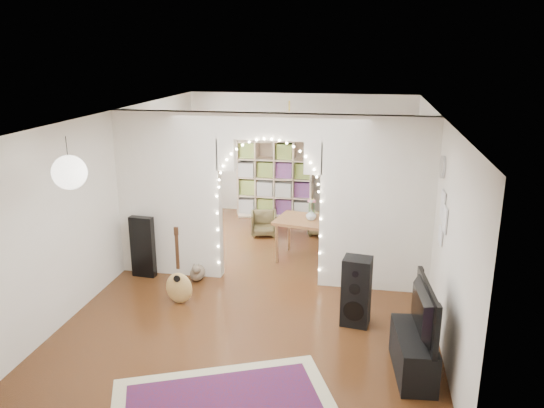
% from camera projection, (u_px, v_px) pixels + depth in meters
% --- Properties ---
extents(floor, '(7.50, 7.50, 0.00)m').
position_uv_depth(floor, '(270.00, 279.00, 8.68)').
color(floor, black).
rests_on(floor, ground).
extents(ceiling, '(5.00, 7.50, 0.02)m').
position_uv_depth(ceiling, '(269.00, 113.00, 7.92)').
color(ceiling, white).
rests_on(ceiling, wall_back).
extents(wall_back, '(5.00, 0.02, 2.70)m').
position_uv_depth(wall_back, '(300.00, 155.00, 11.84)').
color(wall_back, silver).
rests_on(wall_back, floor).
extents(wall_front, '(5.00, 0.02, 2.70)m').
position_uv_depth(wall_front, '(193.00, 312.00, 4.76)').
color(wall_front, silver).
rests_on(wall_front, floor).
extents(wall_left, '(0.02, 7.50, 2.70)m').
position_uv_depth(wall_left, '(121.00, 192.00, 8.73)').
color(wall_left, silver).
rests_on(wall_left, floor).
extents(wall_right, '(0.02, 7.50, 2.70)m').
position_uv_depth(wall_right, '(435.00, 208.00, 7.87)').
color(wall_right, silver).
rests_on(wall_right, floor).
extents(divider_wall, '(5.00, 0.20, 2.70)m').
position_uv_depth(divider_wall, '(270.00, 195.00, 8.28)').
color(divider_wall, silver).
rests_on(divider_wall, floor).
extents(fairy_lights, '(1.64, 0.04, 1.60)m').
position_uv_depth(fairy_lights, '(268.00, 189.00, 8.12)').
color(fairy_lights, '#FFEABF').
rests_on(fairy_lights, divider_wall).
extents(window, '(0.04, 1.20, 1.40)m').
position_uv_depth(window, '(163.00, 162.00, 10.38)').
color(window, white).
rests_on(window, wall_left).
extents(wall_clock, '(0.03, 0.31, 0.31)m').
position_uv_depth(wall_clock, '(443.00, 167.00, 7.09)').
color(wall_clock, white).
rests_on(wall_clock, wall_right).
extents(picture_frames, '(0.02, 0.50, 0.70)m').
position_uv_depth(picture_frames, '(443.00, 219.00, 6.88)').
color(picture_frames, white).
rests_on(picture_frames, wall_right).
extents(paper_lantern, '(0.40, 0.40, 0.40)m').
position_uv_depth(paper_lantern, '(69.00, 172.00, 6.11)').
color(paper_lantern, white).
rests_on(paper_lantern, ceiling).
extents(ceiling_fan, '(1.10, 1.10, 0.30)m').
position_uv_depth(ceiling_fan, '(289.00, 117.00, 9.89)').
color(ceiling_fan, gold).
rests_on(ceiling_fan, ceiling).
extents(guitar_case, '(0.40, 0.16, 1.02)m').
position_uv_depth(guitar_case, '(143.00, 247.00, 8.65)').
color(guitar_case, black).
rests_on(guitar_case, floor).
extents(acoustic_guitar, '(0.41, 0.16, 1.01)m').
position_uv_depth(acoustic_guitar, '(179.00, 276.00, 7.73)').
color(acoustic_guitar, '#B58A48').
rests_on(acoustic_guitar, floor).
extents(tabby_cat, '(0.31, 0.54, 0.35)m').
position_uv_depth(tabby_cat, '(197.00, 272.00, 8.58)').
color(tabby_cat, brown).
rests_on(tabby_cat, floor).
extents(floor_speaker, '(0.41, 0.38, 0.96)m').
position_uv_depth(floor_speaker, '(356.00, 292.00, 7.14)').
color(floor_speaker, black).
rests_on(floor_speaker, floor).
extents(media_console, '(0.50, 1.04, 0.50)m').
position_uv_depth(media_console, '(413.00, 354.00, 6.09)').
color(media_console, black).
rests_on(media_console, floor).
extents(tv, '(0.25, 1.08, 0.62)m').
position_uv_depth(tv, '(417.00, 310.00, 5.93)').
color(tv, black).
rests_on(tv, media_console).
extents(bookcase, '(1.73, 0.80, 1.72)m').
position_uv_depth(bookcase, '(275.00, 178.00, 11.83)').
color(bookcase, beige).
rests_on(bookcase, floor).
extents(dining_table, '(1.33, 1.02, 0.76)m').
position_uv_depth(dining_table, '(311.00, 224.00, 9.26)').
color(dining_table, brown).
rests_on(dining_table, floor).
extents(flower_vase, '(0.22, 0.22, 0.19)m').
position_uv_depth(flower_vase, '(311.00, 215.00, 9.21)').
color(flower_vase, white).
rests_on(flower_vase, dining_table).
extents(dining_chair_left, '(0.60, 0.61, 0.47)m').
position_uv_depth(dining_chair_left, '(264.00, 223.00, 10.69)').
color(dining_chair_left, brown).
rests_on(dining_chair_left, floor).
extents(dining_chair_right, '(0.48, 0.50, 0.44)m').
position_uv_depth(dining_chair_right, '(320.00, 224.00, 10.72)').
color(dining_chair_right, brown).
rests_on(dining_chair_right, floor).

